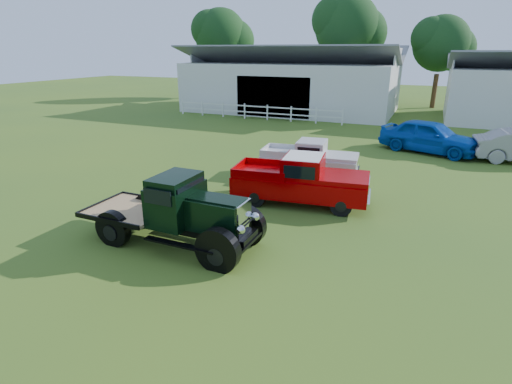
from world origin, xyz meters
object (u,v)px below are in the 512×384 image
at_px(red_pickup, 300,179).
at_px(white_pickup, 309,159).
at_px(vintage_flatbed, 174,210).
at_px(misc_car_blue, 430,136).

relative_size(red_pickup, white_pickup, 1.15).
bearing_deg(vintage_flatbed, misc_car_blue, 66.74).
relative_size(vintage_flatbed, misc_car_blue, 1.01).
height_order(white_pickup, misc_car_blue, misc_car_blue).
bearing_deg(red_pickup, vintage_flatbed, -124.22).
distance_m(vintage_flatbed, red_pickup, 5.09).
relative_size(red_pickup, misc_car_blue, 0.96).
bearing_deg(vintage_flatbed, red_pickup, 63.23).
distance_m(red_pickup, misc_car_blue, 10.99).
xyz_separation_m(white_pickup, misc_car_blue, (4.76, 6.89, 0.09)).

